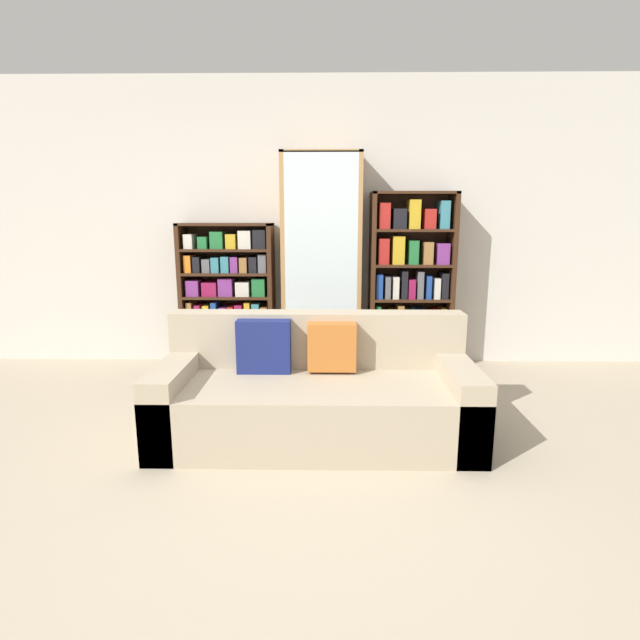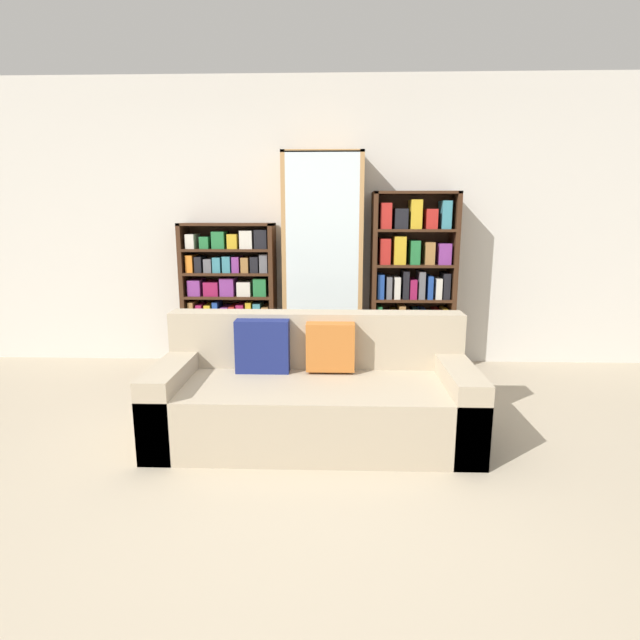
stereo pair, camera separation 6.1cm
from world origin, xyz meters
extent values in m
plane|color=tan|center=(0.00, 0.00, 0.00)|extent=(16.00, 16.00, 0.00)
cube|color=beige|center=(0.00, 2.49, 1.35)|extent=(6.99, 0.06, 2.70)
cube|color=tan|center=(0.04, 0.66, 0.20)|extent=(2.03, 0.87, 0.39)
cube|color=tan|center=(0.04, 1.00, 0.59)|extent=(2.03, 0.20, 0.39)
cube|color=tan|center=(-0.88, 0.66, 0.26)|extent=(0.20, 0.87, 0.51)
cube|color=tan|center=(0.95, 0.66, 0.26)|extent=(0.20, 0.87, 0.51)
cube|color=navy|center=(-0.32, 0.84, 0.57)|extent=(0.36, 0.12, 0.36)
cube|color=#B76628|center=(0.14, 0.84, 0.57)|extent=(0.32, 0.12, 0.32)
cube|color=#3D2314|center=(-1.26, 2.28, 0.68)|extent=(0.04, 0.32, 1.37)
cube|color=#3D2314|center=(-0.42, 2.28, 0.68)|extent=(0.04, 0.32, 1.37)
cube|color=#3D2314|center=(-0.84, 2.28, 1.36)|extent=(0.87, 0.32, 0.02)
cube|color=#3D2314|center=(-0.84, 2.28, 0.01)|extent=(0.87, 0.32, 0.02)
cube|color=#3D2314|center=(-0.84, 2.43, 0.68)|extent=(0.87, 0.01, 1.37)
cube|color=#3D2314|center=(-0.84, 2.28, 0.24)|extent=(0.79, 0.32, 0.02)
cube|color=#3D2314|center=(-0.84, 2.28, 0.46)|extent=(0.79, 0.32, 0.02)
cube|color=#3D2314|center=(-0.84, 2.28, 0.68)|extent=(0.79, 0.32, 0.02)
cube|color=#3D2314|center=(-0.84, 2.28, 0.90)|extent=(0.79, 0.32, 0.02)
cube|color=#3D2314|center=(-0.84, 2.28, 1.12)|extent=(0.79, 0.32, 0.02)
cube|color=#7A3384|center=(-1.18, 2.27, 0.09)|extent=(0.09, 0.24, 0.13)
cube|color=#237038|center=(-1.08, 2.27, 0.10)|extent=(0.07, 0.24, 0.15)
cube|color=black|center=(-0.99, 2.27, 0.10)|extent=(0.07, 0.24, 0.15)
cube|color=gold|center=(-0.89, 2.27, 0.10)|extent=(0.07, 0.24, 0.16)
cube|color=#7A3384|center=(-0.79, 2.27, 0.10)|extent=(0.08, 0.24, 0.15)
cube|color=#1E4293|center=(-0.69, 2.27, 0.08)|extent=(0.07, 0.24, 0.12)
cube|color=olive|center=(-0.60, 2.27, 0.09)|extent=(0.06, 0.24, 0.14)
cube|color=#AD231E|center=(-0.51, 2.27, 0.10)|extent=(0.08, 0.24, 0.15)
cube|color=teal|center=(-1.16, 2.27, 0.31)|extent=(0.08, 0.24, 0.11)
cube|color=#8E1947|center=(-1.04, 2.27, 0.34)|extent=(0.08, 0.24, 0.16)
cube|color=#7A3384|center=(-0.91, 2.27, 0.33)|extent=(0.12, 0.24, 0.15)
cube|color=#237038|center=(-0.77, 2.27, 0.33)|extent=(0.12, 0.24, 0.14)
cube|color=#237038|center=(-0.65, 2.27, 0.33)|extent=(0.11, 0.24, 0.16)
cube|color=#AD231E|center=(-0.52, 2.27, 0.32)|extent=(0.10, 0.24, 0.12)
cube|color=olive|center=(-1.19, 2.27, 0.56)|extent=(0.05, 0.24, 0.16)
cube|color=#8E1947|center=(-1.12, 2.27, 0.54)|extent=(0.05, 0.24, 0.13)
cube|color=gold|center=(-1.04, 2.27, 0.54)|extent=(0.06, 0.24, 0.13)
cube|color=#1E4293|center=(-0.96, 2.27, 0.56)|extent=(0.05, 0.24, 0.16)
cube|color=#7A3384|center=(-0.88, 2.27, 0.53)|extent=(0.07, 0.24, 0.11)
cube|color=#AD231E|center=(-0.81, 2.27, 0.53)|extent=(0.05, 0.24, 0.12)
cube|color=#8E1947|center=(-0.73, 2.27, 0.54)|extent=(0.07, 0.24, 0.14)
cube|color=gold|center=(-0.65, 2.27, 0.56)|extent=(0.05, 0.24, 0.16)
cube|color=teal|center=(-0.57, 2.27, 0.55)|extent=(0.07, 0.24, 0.15)
cube|color=olive|center=(-0.49, 2.27, 0.53)|extent=(0.06, 0.24, 0.12)
cube|color=#7A3384|center=(-1.15, 2.27, 0.77)|extent=(0.12, 0.24, 0.15)
cube|color=#8E1947|center=(-0.99, 2.27, 0.76)|extent=(0.14, 0.24, 0.13)
cube|color=#7A3384|center=(-0.84, 2.27, 0.78)|extent=(0.13, 0.24, 0.17)
cube|color=beige|center=(-0.69, 2.27, 0.76)|extent=(0.13, 0.24, 0.13)
cube|color=#237038|center=(-0.54, 2.27, 0.78)|extent=(0.12, 0.24, 0.17)
cube|color=orange|center=(-1.18, 2.27, 1.00)|extent=(0.06, 0.24, 0.16)
cube|color=black|center=(-1.10, 2.27, 0.99)|extent=(0.06, 0.24, 0.15)
cube|color=#5B5B60|center=(-1.01, 2.27, 0.98)|extent=(0.07, 0.24, 0.13)
cube|color=teal|center=(-0.93, 2.27, 0.99)|extent=(0.07, 0.24, 0.14)
cube|color=teal|center=(-0.84, 2.27, 0.99)|extent=(0.07, 0.24, 0.15)
cube|color=#7A3384|center=(-0.75, 2.27, 0.99)|extent=(0.07, 0.24, 0.15)
cube|color=olive|center=(-0.67, 2.27, 0.99)|extent=(0.07, 0.24, 0.14)
cube|color=black|center=(-0.58, 2.27, 0.99)|extent=(0.07, 0.24, 0.15)
cube|color=#5B5B60|center=(-0.49, 2.27, 1.00)|extent=(0.07, 0.24, 0.17)
cube|color=beige|center=(-1.17, 2.27, 1.20)|extent=(0.08, 0.24, 0.13)
cube|color=#237038|center=(-1.04, 2.27, 1.19)|extent=(0.08, 0.24, 0.11)
cube|color=#237038|center=(-0.91, 2.27, 1.21)|extent=(0.12, 0.24, 0.16)
cube|color=gold|center=(-0.78, 2.27, 1.20)|extent=(0.09, 0.24, 0.13)
cube|color=beige|center=(-0.65, 2.27, 1.22)|extent=(0.11, 0.24, 0.16)
cube|color=black|center=(-0.52, 2.27, 1.22)|extent=(0.11, 0.24, 0.17)
cube|color=#AD7F4C|center=(-0.30, 2.26, 1.00)|extent=(0.04, 0.36, 2.00)
cube|color=#AD7F4C|center=(0.39, 2.26, 1.00)|extent=(0.04, 0.36, 2.00)
cube|color=#AD7F4C|center=(0.05, 2.26, 1.98)|extent=(0.73, 0.36, 0.02)
cube|color=#AD7F4C|center=(0.05, 2.26, 0.01)|extent=(0.73, 0.36, 0.02)
cube|color=#AD7F4C|center=(0.05, 2.43, 1.00)|extent=(0.73, 0.01, 2.00)
cube|color=silver|center=(0.05, 2.08, 1.00)|extent=(0.65, 0.01, 1.97)
cube|color=#AD7F4C|center=(0.05, 2.26, 0.41)|extent=(0.65, 0.32, 0.02)
cube|color=#AD7F4C|center=(0.05, 2.26, 0.80)|extent=(0.65, 0.32, 0.02)
cube|color=#AD7F4C|center=(0.05, 2.26, 1.19)|extent=(0.65, 0.32, 0.02)
cube|color=#AD7F4C|center=(0.05, 2.26, 1.58)|extent=(0.65, 0.32, 0.02)
cylinder|color=silver|center=(-0.21, 2.24, 0.06)|extent=(0.01, 0.01, 0.07)
cone|color=silver|center=(-0.21, 2.24, 0.14)|extent=(0.07, 0.07, 0.09)
cylinder|color=silver|center=(-0.10, 2.25, 0.06)|extent=(0.01, 0.01, 0.07)
cone|color=silver|center=(-0.10, 2.25, 0.14)|extent=(0.07, 0.07, 0.09)
cylinder|color=silver|center=(0.00, 2.25, 0.06)|extent=(0.01, 0.01, 0.07)
cone|color=silver|center=(0.00, 2.25, 0.14)|extent=(0.07, 0.07, 0.09)
cylinder|color=silver|center=(0.10, 2.24, 0.06)|extent=(0.01, 0.01, 0.07)
cone|color=silver|center=(0.10, 2.24, 0.14)|extent=(0.07, 0.07, 0.09)
cylinder|color=silver|center=(0.20, 2.28, 0.06)|extent=(0.01, 0.01, 0.07)
cone|color=silver|center=(0.20, 2.28, 0.14)|extent=(0.07, 0.07, 0.09)
cylinder|color=silver|center=(0.30, 2.25, 0.06)|extent=(0.01, 0.01, 0.07)
cone|color=silver|center=(0.30, 2.25, 0.14)|extent=(0.07, 0.07, 0.09)
cylinder|color=silver|center=(-0.21, 2.25, 0.47)|extent=(0.01, 0.01, 0.08)
cone|color=silver|center=(-0.21, 2.25, 0.56)|extent=(0.07, 0.07, 0.10)
cylinder|color=silver|center=(-0.10, 2.25, 0.47)|extent=(0.01, 0.01, 0.08)
cone|color=silver|center=(-0.10, 2.25, 0.56)|extent=(0.07, 0.07, 0.10)
cylinder|color=silver|center=(0.00, 2.27, 0.47)|extent=(0.01, 0.01, 0.08)
cone|color=silver|center=(0.00, 2.27, 0.56)|extent=(0.07, 0.07, 0.10)
cylinder|color=silver|center=(0.10, 2.24, 0.47)|extent=(0.01, 0.01, 0.08)
cone|color=silver|center=(0.10, 2.24, 0.56)|extent=(0.07, 0.07, 0.10)
cylinder|color=silver|center=(0.20, 2.25, 0.47)|extent=(0.01, 0.01, 0.08)
cone|color=silver|center=(0.20, 2.25, 0.56)|extent=(0.07, 0.07, 0.10)
cylinder|color=silver|center=(0.30, 2.26, 0.47)|extent=(0.01, 0.01, 0.08)
cone|color=silver|center=(0.30, 2.26, 0.56)|extent=(0.07, 0.07, 0.10)
cylinder|color=silver|center=(-0.15, 2.27, 0.85)|extent=(0.01, 0.01, 0.08)
cone|color=silver|center=(-0.15, 2.27, 0.94)|extent=(0.09, 0.09, 0.10)
cylinder|color=silver|center=(0.05, 2.26, 0.85)|extent=(0.01, 0.01, 0.08)
cone|color=silver|center=(0.05, 2.26, 0.94)|extent=(0.09, 0.09, 0.10)
cylinder|color=silver|center=(0.25, 2.27, 0.85)|extent=(0.01, 0.01, 0.08)
cone|color=silver|center=(0.25, 2.27, 0.94)|extent=(0.09, 0.09, 0.10)
cylinder|color=silver|center=(-0.15, 2.27, 1.25)|extent=(0.01, 0.01, 0.09)
cone|color=silver|center=(-0.15, 2.27, 1.34)|extent=(0.09, 0.09, 0.11)
cylinder|color=silver|center=(0.05, 2.24, 1.25)|extent=(0.01, 0.01, 0.09)
cone|color=silver|center=(0.05, 2.24, 1.34)|extent=(0.09, 0.09, 0.11)
cylinder|color=silver|center=(0.25, 2.26, 1.25)|extent=(0.01, 0.01, 0.09)
cone|color=silver|center=(0.25, 2.26, 1.34)|extent=(0.09, 0.09, 0.11)
cylinder|color=silver|center=(-0.21, 2.28, 1.64)|extent=(0.01, 0.01, 0.09)
cone|color=silver|center=(-0.21, 2.28, 1.73)|extent=(0.07, 0.07, 0.11)
cylinder|color=silver|center=(-0.10, 2.25, 1.64)|extent=(0.01, 0.01, 0.09)
cone|color=silver|center=(-0.10, 2.25, 1.73)|extent=(0.07, 0.07, 0.11)
cylinder|color=silver|center=(0.00, 2.25, 1.64)|extent=(0.01, 0.01, 0.09)
cone|color=silver|center=(0.00, 2.25, 1.73)|extent=(0.07, 0.07, 0.11)
cylinder|color=silver|center=(0.10, 2.27, 1.64)|extent=(0.01, 0.01, 0.09)
cone|color=silver|center=(0.10, 2.27, 1.73)|extent=(0.07, 0.07, 0.11)
cylinder|color=silver|center=(0.20, 2.24, 1.64)|extent=(0.01, 0.01, 0.09)
cone|color=silver|center=(0.20, 2.24, 1.73)|extent=(0.07, 0.07, 0.11)
cylinder|color=silver|center=(0.30, 2.24, 1.64)|extent=(0.01, 0.01, 0.09)
cone|color=silver|center=(0.30, 2.24, 1.73)|extent=(0.07, 0.07, 0.11)
cube|color=#3D2314|center=(0.52, 2.28, 0.82)|extent=(0.04, 0.32, 1.65)
cube|color=#3D2314|center=(1.26, 2.28, 0.82)|extent=(0.04, 0.32, 1.65)
cube|color=#3D2314|center=(0.89, 2.28, 1.64)|extent=(0.78, 0.32, 0.02)
cube|color=#3D2314|center=(0.89, 2.28, 0.01)|extent=(0.78, 0.32, 0.02)
cube|color=#3D2314|center=(0.89, 2.43, 0.82)|extent=(0.78, 0.01, 1.65)
cube|color=#3D2314|center=(0.89, 2.28, 0.34)|extent=(0.70, 0.32, 0.02)
cube|color=#3D2314|center=(0.89, 2.28, 0.66)|extent=(0.70, 0.32, 0.02)
cube|color=#3D2314|center=(0.89, 2.28, 0.98)|extent=(0.70, 0.32, 0.02)
cube|color=#3D2314|center=(0.89, 2.28, 1.30)|extent=(0.70, 0.32, 0.02)
cube|color=teal|center=(0.59, 2.27, 0.15)|extent=(0.05, 0.24, 0.25)
cube|color=#8E1947|center=(0.66, 2.27, 0.12)|extent=(0.05, 0.24, 0.19)
cube|color=gold|center=(0.74, 2.27, 0.14)|extent=(0.05, 0.24, 0.23)
cube|color=#AD231E|center=(0.82, 2.27, 0.15)|extent=(0.06, 0.24, 0.25)
cube|color=#AD231E|center=(0.90, 2.27, 0.14)|extent=(0.05, 0.24, 0.23)
cube|color=#AD231E|center=(0.96, 2.27, 0.13)|extent=(0.06, 0.24, 0.22)
cube|color=#237038|center=(1.04, 2.27, 0.15)|extent=(0.06, 0.24, 0.25)
cube|color=#5B5B60|center=(1.12, 2.27, 0.12)|extent=(0.05, 0.24, 0.19)
cube|color=black|center=(1.19, 2.27, 0.12)|extent=(0.06, 0.24, 0.19)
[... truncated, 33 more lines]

